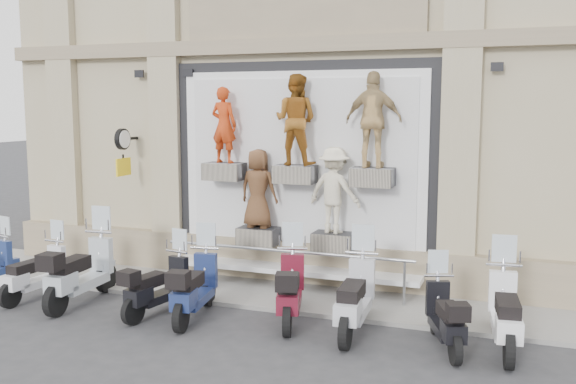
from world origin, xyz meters
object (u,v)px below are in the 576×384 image
object	(u,v)px
scooter_b	(36,262)
scooter_d	(159,275)
scooter_e	(195,274)
scooter_c	(81,258)
scooter_i	(506,297)
scooter_h	(446,304)
scooter_g	(355,283)
guard_rail	(285,273)
scooter_f	(290,276)
clock_sign_bracket	(123,146)

from	to	relation	value
scooter_b	scooter_d	world-z (taller)	scooter_d
scooter_e	scooter_c	bearing A→B (deg)	170.58
scooter_b	scooter_d	xyz separation A→B (m)	(2.69, 0.00, 0.01)
scooter_c	scooter_e	world-z (taller)	scooter_c
scooter_i	scooter_h	bearing A→B (deg)	-169.79
scooter_d	scooter_g	distance (m)	3.49
guard_rail	scooter_d	distance (m)	2.47
scooter_f	scooter_g	size ratio (longest dim) A/B	0.96
scooter_h	guard_rail	bearing A→B (deg)	132.35
scooter_d	scooter_h	size ratio (longest dim) A/B	1.03
scooter_b	scooter_c	distance (m)	1.03
scooter_e	scooter_h	distance (m)	4.22
scooter_e	scooter_f	world-z (taller)	scooter_f
guard_rail	scooter_c	bearing A→B (deg)	-152.89
guard_rail	scooter_i	size ratio (longest dim) A/B	2.50
scooter_f	scooter_h	size ratio (longest dim) A/B	1.15
scooter_c	scooter_e	xyz separation A→B (m)	(2.38, -0.02, -0.08)
scooter_c	scooter_d	size ratio (longest dim) A/B	1.21
scooter_e	scooter_h	size ratio (longest dim) A/B	1.12
scooter_e	scooter_i	distance (m)	5.08
clock_sign_bracket	scooter_d	size ratio (longest dim) A/B	0.57
scooter_h	scooter_i	size ratio (longest dim) A/B	0.85
guard_rail	scooter_h	xyz separation A→B (m)	(3.21, -1.67, 0.24)
scooter_e	scooter_g	distance (m)	2.78
scooter_h	scooter_i	distance (m)	0.90
guard_rail	scooter_c	distance (m)	3.82
scooter_g	scooter_h	world-z (taller)	scooter_g
clock_sign_bracket	scooter_c	size ratio (longest dim) A/B	0.48
scooter_c	scooter_e	bearing A→B (deg)	-3.63
scooter_d	scooter_e	bearing A→B (deg)	11.93
guard_rail	scooter_f	world-z (taller)	scooter_f
scooter_d	scooter_i	world-z (taller)	scooter_i
scooter_f	scooter_c	bearing A→B (deg)	169.54
scooter_g	clock_sign_bracket	bearing A→B (deg)	157.27
scooter_e	scooter_i	world-z (taller)	scooter_i
clock_sign_bracket	scooter_b	bearing A→B (deg)	-102.71
clock_sign_bracket	scooter_d	world-z (taller)	clock_sign_bracket
guard_rail	scooter_g	world-z (taller)	scooter_g
scooter_c	scooter_i	xyz separation A→B (m)	(7.45, 0.32, -0.05)
scooter_b	scooter_e	bearing A→B (deg)	5.13
scooter_b	scooter_i	bearing A→B (deg)	7.22
clock_sign_bracket	scooter_c	xyz separation A→B (m)	(0.52, -2.20, -1.93)
scooter_c	scooter_h	bearing A→B (deg)	-2.68
scooter_c	scooter_i	bearing A→B (deg)	-0.78
scooter_d	scooter_i	bearing A→B (deg)	14.01
scooter_c	scooter_f	distance (m)	4.00
scooter_b	scooter_h	xyz separation A→B (m)	(7.62, 0.10, -0.01)
scooter_i	scooter_d	bearing A→B (deg)	177.05
guard_rail	scooter_c	xyz separation A→B (m)	(-3.38, -1.73, 0.40)
guard_rail	scooter_b	bearing A→B (deg)	-158.14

